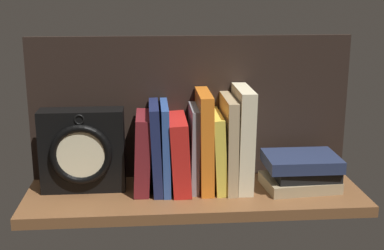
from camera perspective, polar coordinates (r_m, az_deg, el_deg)
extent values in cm
cube|color=brown|center=(125.42, 0.30, -7.77)|extent=(79.23, 24.68, 2.50)
cube|color=black|center=(130.81, -0.14, 1.92)|extent=(79.23, 1.20, 35.49)
cube|color=maroon|center=(124.40, -5.38, -2.96)|extent=(4.39, 13.89, 18.33)
cube|color=#192147|center=(124.02, -3.94, -2.39)|extent=(2.87, 14.98, 20.71)
cube|color=#2D4C8E|center=(124.07, -2.91, -2.38)|extent=(1.95, 15.27, 20.62)
cube|color=red|center=(124.71, -1.42, -3.09)|extent=(5.02, 16.02, 17.40)
cube|color=gray|center=(124.54, 0.10, -2.48)|extent=(2.18, 12.68, 19.84)
cube|color=orange|center=(124.29, 1.35, -1.69)|extent=(3.28, 15.26, 23.29)
cube|color=gold|center=(125.39, 2.73, -2.78)|extent=(3.45, 14.99, 18.23)
cube|color=tan|center=(125.21, 3.99, -1.91)|extent=(2.52, 15.94, 21.96)
cube|color=beige|center=(125.43, 5.47, -1.40)|extent=(3.79, 15.38, 24.12)
cube|color=black|center=(125.85, -11.78, -2.69)|extent=(19.50, 6.44, 19.50)
torus|color=black|center=(122.40, -11.98, -3.15)|extent=(14.21, 1.74, 14.21)
cylinder|color=beige|center=(122.40, -11.98, -3.15)|extent=(11.46, 0.60, 11.46)
cube|color=black|center=(121.67, -12.38, -2.69)|extent=(1.71, 0.30, 2.55)
cube|color=black|center=(122.46, -12.96, -3.59)|extent=(4.30, 0.30, 1.86)
torus|color=black|center=(120.59, -12.16, 0.57)|extent=(2.44, 0.44, 2.44)
cube|color=#9E8966|center=(129.56, 11.58, -6.11)|extent=(17.99, 13.90, 2.64)
cube|color=black|center=(129.00, 12.11, -4.99)|extent=(15.32, 11.81, 2.61)
cube|color=#232D4C|center=(128.02, 11.79, -3.84)|extent=(17.25, 13.15, 2.85)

